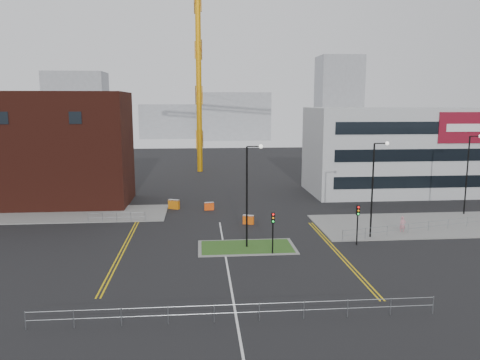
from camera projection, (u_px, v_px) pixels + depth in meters
name	position (u px, v px, depth m)	size (l,w,h in m)	color
ground	(230.00, 283.00, 33.40)	(200.00, 200.00, 0.00)	black
pavement_left	(43.00, 215.00, 53.29)	(28.00, 8.00, 0.12)	slate
pavement_right	(430.00, 225.00, 49.03)	(24.00, 10.00, 0.12)	slate
island_kerb	(247.00, 247.00, 41.42)	(8.60, 4.60, 0.08)	slate
grass_island	(247.00, 247.00, 41.42)	(8.00, 4.00, 0.12)	#254717
brick_building	(30.00, 150.00, 57.82)	(24.20, 10.07, 14.24)	#491A12
office_block	(398.00, 150.00, 66.06)	(25.00, 12.20, 12.00)	#BABDBF
tower_crane	(230.00, 26.00, 82.17)	(51.82, 13.12, 37.67)	orange
streetlamp_island	(249.00, 188.00, 40.56)	(1.46, 0.36, 9.18)	black
streetlamp_right_near	(375.00, 182.00, 43.55)	(1.46, 0.36, 9.18)	black
streetlamp_right_far	(469.00, 168.00, 52.61)	(1.46, 0.36, 9.18)	black
traffic_light_island	(273.00, 225.00, 39.19)	(0.28, 0.33, 3.65)	black
traffic_light_right	(358.00, 217.00, 41.84)	(0.28, 0.33, 3.65)	black
railing_front	(237.00, 309.00, 27.37)	(24.05, 0.05, 1.10)	gray
railing_left	(117.00, 216.00, 50.02)	(6.05, 0.05, 1.10)	gray
railing_right	(429.00, 224.00, 46.32)	(19.05, 5.05, 1.10)	gray
centre_line	(228.00, 273.00, 35.36)	(0.15, 30.00, 0.01)	silver
yellow_left_a	(124.00, 244.00, 42.45)	(0.12, 24.00, 0.01)	gold
yellow_left_b	(128.00, 244.00, 42.48)	(0.12, 24.00, 0.01)	gold
yellow_right_a	(336.00, 252.00, 40.10)	(0.12, 20.00, 0.01)	gold
yellow_right_b	(339.00, 252.00, 40.13)	(0.12, 20.00, 0.01)	gold
skyline_a	(77.00, 108.00, 146.09)	(18.00, 12.00, 22.00)	gray
skyline_b	(234.00, 116.00, 160.69)	(24.00, 12.00, 16.00)	gray
skyline_c	(338.00, 98.00, 157.79)	(14.00, 12.00, 28.00)	gray
skyline_d	(183.00, 121.00, 169.30)	(30.00, 12.00, 12.00)	gray
pedestrian	(403.00, 225.00, 45.93)	(0.61, 0.40, 1.68)	#C37E89
barrier_left	(174.00, 204.00, 56.43)	(1.42, 0.96, 1.14)	#C7670B
barrier_mid	(248.00, 219.00, 49.38)	(1.21, 0.74, 0.97)	#E2560C
barrier_right	(209.00, 206.00, 55.83)	(1.17, 0.53, 0.95)	#FA4D0D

